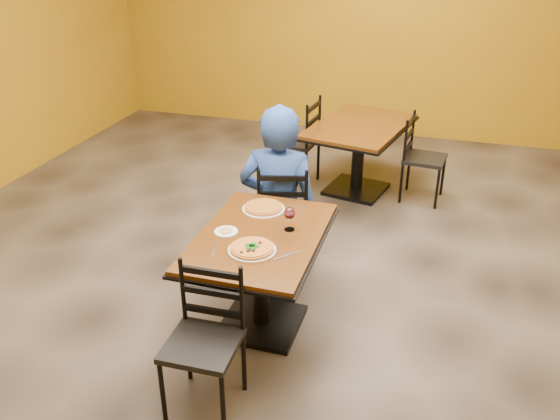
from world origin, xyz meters
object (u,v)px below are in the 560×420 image
(chair_main_near, at_px, (202,346))
(chair_second_right, at_px, (425,159))
(diner, at_px, (279,188))
(plate_far, at_px, (263,209))
(plate_main, at_px, (252,250))
(pizza_main, at_px, (252,248))
(table_main, at_px, (260,259))
(table_second, at_px, (359,142))
(chair_main_far, at_px, (283,212))
(wine_glass, at_px, (289,218))
(pizza_far, at_px, (263,207))
(chair_second_left, at_px, (295,142))
(side_plate, at_px, (226,232))

(chair_main_near, xyz_separation_m, chair_second_right, (1.00, 3.35, -0.01))
(diner, bearing_deg, plate_far, 91.23)
(plate_main, bearing_deg, diner, 97.87)
(pizza_main, bearing_deg, diner, 97.87)
(table_main, xyz_separation_m, plate_far, (-0.10, 0.37, 0.20))
(pizza_main, bearing_deg, chair_main_near, -98.63)
(chair_second_right, bearing_deg, chair_main_near, 169.35)
(table_second, xyz_separation_m, chair_main_far, (-0.35, -1.59, -0.10))
(chair_main_far, distance_m, plate_main, 1.18)
(chair_second_right, bearing_deg, plate_main, 167.61)
(wine_glass, bearing_deg, chair_second_right, 72.45)
(table_second, bearing_deg, table_main, -95.44)
(chair_main_far, relative_size, diner, 0.66)
(table_main, distance_m, chair_main_near, 0.84)
(chair_main_near, height_order, pizza_main, chair_main_near)
(chair_main_far, relative_size, plate_far, 2.95)
(chair_main_far, height_order, chair_second_right, chair_main_far)
(pizza_main, bearing_deg, pizza_far, 101.23)
(chair_main_far, bearing_deg, chair_main_near, 76.03)
(table_main, xyz_separation_m, chair_main_near, (-0.08, -0.83, -0.11))
(wine_glass, bearing_deg, plate_far, 137.68)
(table_second, height_order, wine_glass, wine_glass)
(chair_second_right, bearing_deg, pizza_main, 167.61)
(table_main, bearing_deg, plate_main, -85.02)
(table_main, height_order, wine_glass, wine_glass)
(plate_main, bearing_deg, table_main, 94.98)
(chair_main_near, relative_size, diner, 0.65)
(chair_main_far, relative_size, chair_second_right, 1.03)
(chair_second_left, distance_m, diner, 1.69)
(table_second, relative_size, plate_main, 4.66)
(table_main, height_order, plate_main, plate_main)
(chair_main_near, relative_size, wine_glass, 5.00)
(table_main, xyz_separation_m, wine_glass, (0.17, 0.12, 0.28))
(table_second, bearing_deg, chair_second_right, -0.00)
(table_second, bearing_deg, chair_main_far, -102.45)
(table_second, height_order, chair_main_far, chair_main_far)
(chair_second_left, distance_m, side_plate, 2.57)
(table_second, xyz_separation_m, chair_second_left, (-0.69, -0.00, -0.07))
(pizza_main, height_order, wine_glass, wine_glass)
(table_main, xyz_separation_m, table_second, (0.24, 2.51, 0.00))
(chair_second_left, xyz_separation_m, side_plate, (0.22, -2.55, 0.27))
(chair_second_right, relative_size, plate_far, 2.87)
(side_plate, bearing_deg, table_main, 9.10)
(table_second, xyz_separation_m, chair_main_near, (-0.31, -3.35, -0.11))
(diner, bearing_deg, wine_glass, 109.29)
(pizza_far, height_order, side_plate, pizza_far)
(plate_far, relative_size, pizza_far, 1.11)
(chair_main_far, relative_size, pizza_main, 3.22)
(table_main, distance_m, pizza_far, 0.43)
(plate_far, bearing_deg, table_main, -75.20)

